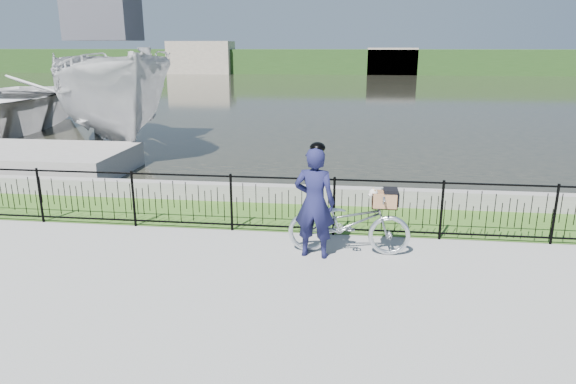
# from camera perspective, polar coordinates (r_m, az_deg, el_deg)

# --- Properties ---
(ground) EXTENTS (120.00, 120.00, 0.00)m
(ground) POSITION_cam_1_polar(r_m,az_deg,el_deg) (8.62, -2.09, -8.20)
(ground) COLOR gray
(ground) RESTS_ON ground
(grass_strip) EXTENTS (60.00, 2.00, 0.01)m
(grass_strip) POSITION_cam_1_polar(r_m,az_deg,el_deg) (11.02, 0.04, -2.67)
(grass_strip) COLOR #39601E
(grass_strip) RESTS_ON ground
(water) EXTENTS (120.00, 120.00, 0.00)m
(water) POSITION_cam_1_polar(r_m,az_deg,el_deg) (40.93, 5.32, 11.00)
(water) COLOR black
(water) RESTS_ON ground
(quay_wall) EXTENTS (60.00, 0.30, 0.40)m
(quay_wall) POSITION_cam_1_polar(r_m,az_deg,el_deg) (11.91, 0.62, -0.24)
(quay_wall) COLOR gray
(quay_wall) RESTS_ON ground
(fence) EXTENTS (14.00, 0.06, 1.15)m
(fence) POSITION_cam_1_polar(r_m,az_deg,el_deg) (9.90, -0.67, -1.38)
(fence) COLOR black
(fence) RESTS_ON ground
(far_treeline) EXTENTS (120.00, 6.00, 3.00)m
(far_treeline) POSITION_cam_1_polar(r_m,az_deg,el_deg) (67.80, 6.13, 14.22)
(far_treeline) COLOR #26461B
(far_treeline) RESTS_ON ground
(far_building_left) EXTENTS (8.00, 4.00, 4.00)m
(far_building_left) POSITION_cam_1_polar(r_m,az_deg,el_deg) (68.54, -9.62, 14.53)
(far_building_left) COLOR #A09480
(far_building_left) RESTS_ON ground
(far_building_right) EXTENTS (6.00, 3.00, 3.20)m
(far_building_right) POSITION_cam_1_polar(r_m,az_deg,el_deg) (66.46, 11.45, 14.05)
(far_building_right) COLOR #A09480
(far_building_right) RESTS_ON ground
(bicycle_rig) EXTENTS (2.12, 0.74, 1.21)m
(bicycle_rig) POSITION_cam_1_polar(r_m,az_deg,el_deg) (9.00, 6.85, -3.35)
(bicycle_rig) COLOR silver
(bicycle_rig) RESTS_ON ground
(cyclist) EXTENTS (0.76, 0.56, 2.00)m
(cyclist) POSITION_cam_1_polar(r_m,az_deg,el_deg) (8.68, 2.96, -1.08)
(cyclist) COLOR #16173E
(cyclist) RESTS_ON ground
(boat_near) EXTENTS (8.09, 9.25, 5.28)m
(boat_near) POSITION_cam_1_polar(r_m,az_deg,el_deg) (19.36, -19.18, 10.24)
(boat_near) COLOR #B9B9BA
(boat_near) RESTS_ON water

